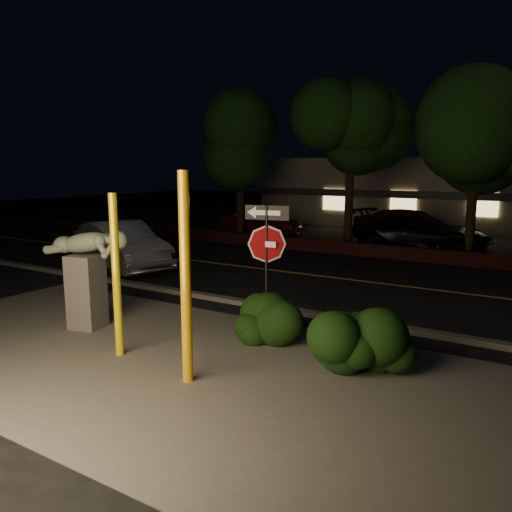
{
  "coord_description": "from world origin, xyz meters",
  "views": [
    {
      "loc": [
        5.43,
        -7.33,
        3.42
      ],
      "look_at": [
        0.04,
        1.42,
        1.6
      ],
      "focal_mm": 35.0,
      "sensor_mm": 36.0,
      "label": 1
    }
  ],
  "objects_px": {
    "yellow_pole_right": "(186,280)",
    "parked_car_red": "(260,221)",
    "yellow_pole_left": "(116,276)",
    "sculpture": "(87,268)",
    "parked_car_dark": "(424,233)",
    "signpost": "(267,244)",
    "parked_car_darkred": "(412,228)",
    "silver_sedan": "(121,245)"
  },
  "relations": [
    {
      "from": "yellow_pole_right",
      "to": "parked_car_red",
      "type": "relative_size",
      "value": 0.78
    },
    {
      "from": "yellow_pole_left",
      "to": "parked_car_red",
      "type": "relative_size",
      "value": 0.69
    },
    {
      "from": "sculpture",
      "to": "parked_car_dark",
      "type": "bearing_deg",
      "value": 62.64
    },
    {
      "from": "yellow_pole_left",
      "to": "signpost",
      "type": "height_order",
      "value": "yellow_pole_left"
    },
    {
      "from": "signpost",
      "to": "parked_car_darkred",
      "type": "bearing_deg",
      "value": 81.33
    },
    {
      "from": "parked_car_darkred",
      "to": "signpost",
      "type": "bearing_deg",
      "value": -164.29
    },
    {
      "from": "parked_car_red",
      "to": "sculpture",
      "type": "bearing_deg",
      "value": -174.17
    },
    {
      "from": "yellow_pole_right",
      "to": "sculpture",
      "type": "distance_m",
      "value": 3.72
    },
    {
      "from": "silver_sedan",
      "to": "parked_car_darkred",
      "type": "xyz_separation_m",
      "value": [
        7.25,
        10.22,
        -0.01
      ]
    },
    {
      "from": "parked_car_darkred",
      "to": "silver_sedan",
      "type": "bearing_deg",
      "value": 157.78
    },
    {
      "from": "yellow_pole_right",
      "to": "parked_car_dark",
      "type": "distance_m",
      "value": 15.34
    },
    {
      "from": "parked_car_red",
      "to": "yellow_pole_left",
      "type": "bearing_deg",
      "value": -169.39
    },
    {
      "from": "sculpture",
      "to": "parked_car_red",
      "type": "height_order",
      "value": "sculpture"
    },
    {
      "from": "silver_sedan",
      "to": "yellow_pole_right",
      "type": "bearing_deg",
      "value": -107.06
    },
    {
      "from": "parked_car_red",
      "to": "parked_car_darkred",
      "type": "relative_size",
      "value": 0.79
    },
    {
      "from": "yellow_pole_right",
      "to": "signpost",
      "type": "relative_size",
      "value": 1.26
    },
    {
      "from": "yellow_pole_right",
      "to": "parked_car_red",
      "type": "distance_m",
      "value": 18.1
    },
    {
      "from": "parked_car_dark",
      "to": "yellow_pole_right",
      "type": "bearing_deg",
      "value": -179.59
    },
    {
      "from": "silver_sedan",
      "to": "sculpture",
      "type": "bearing_deg",
      "value": -118.77
    },
    {
      "from": "signpost",
      "to": "sculpture",
      "type": "height_order",
      "value": "signpost"
    },
    {
      "from": "parked_car_red",
      "to": "parked_car_dark",
      "type": "xyz_separation_m",
      "value": [
        8.41,
        -0.73,
        0.0
      ]
    },
    {
      "from": "signpost",
      "to": "parked_car_dark",
      "type": "xyz_separation_m",
      "value": [
        0.12,
        12.74,
        -1.18
      ]
    },
    {
      "from": "yellow_pole_right",
      "to": "sculpture",
      "type": "relative_size",
      "value": 1.57
    },
    {
      "from": "yellow_pole_right",
      "to": "parked_car_dark",
      "type": "height_order",
      "value": "yellow_pole_right"
    },
    {
      "from": "yellow_pole_left",
      "to": "parked_car_dark",
      "type": "bearing_deg",
      "value": 82.85
    },
    {
      "from": "signpost",
      "to": "parked_car_darkred",
      "type": "distance_m",
      "value": 13.77
    },
    {
      "from": "yellow_pole_right",
      "to": "signpost",
      "type": "distance_m",
      "value": 2.58
    },
    {
      "from": "signpost",
      "to": "parked_car_red",
      "type": "distance_m",
      "value": 15.85
    },
    {
      "from": "yellow_pole_left",
      "to": "parked_car_dark",
      "type": "relative_size",
      "value": 0.56
    },
    {
      "from": "parked_car_red",
      "to": "parked_car_darkred",
      "type": "height_order",
      "value": "parked_car_darkred"
    },
    {
      "from": "yellow_pole_right",
      "to": "parked_car_red",
      "type": "bearing_deg",
      "value": 117.44
    },
    {
      "from": "yellow_pole_right",
      "to": "parked_car_darkred",
      "type": "distance_m",
      "value": 16.33
    },
    {
      "from": "silver_sedan",
      "to": "parked_car_dark",
      "type": "relative_size",
      "value": 0.92
    },
    {
      "from": "yellow_pole_right",
      "to": "signpost",
      "type": "bearing_deg",
      "value": 90.95
    },
    {
      "from": "parked_car_darkred",
      "to": "parked_car_dark",
      "type": "relative_size",
      "value": 1.03
    },
    {
      "from": "silver_sedan",
      "to": "parked_car_red",
      "type": "height_order",
      "value": "silver_sedan"
    },
    {
      "from": "signpost",
      "to": "parked_car_red",
      "type": "height_order",
      "value": "signpost"
    },
    {
      "from": "yellow_pole_right",
      "to": "silver_sedan",
      "type": "distance_m",
      "value": 10.01
    },
    {
      "from": "yellow_pole_left",
      "to": "silver_sedan",
      "type": "xyz_separation_m",
      "value": [
        -6.1,
        5.83,
        -0.69
      ]
    },
    {
      "from": "yellow_pole_left",
      "to": "silver_sedan",
      "type": "bearing_deg",
      "value": 136.29
    },
    {
      "from": "parked_car_dark",
      "to": "parked_car_darkred",
      "type": "bearing_deg",
      "value": 37.78
    },
    {
      "from": "sculpture",
      "to": "parked_car_red",
      "type": "distance_m",
      "value": 15.77
    }
  ]
}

